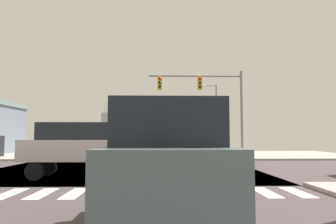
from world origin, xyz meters
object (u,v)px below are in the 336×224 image
Objects in this scene: suv_farside_1 at (79,145)px; suv_middle_3 at (166,157)px; street_lamp at (214,111)px; box_truck_nearside_1 at (118,128)px; traffic_signal_mast at (206,93)px.

suv_farside_1 and suv_middle_3 have the same top height.
suv_middle_3 is at bearing -156.35° from suv_farside_1.
box_truck_nearside_1 is (-9.64, -2.55, -1.77)m from street_lamp.
traffic_signal_mast reaches higher than box_truck_nearside_1.
box_truck_nearside_1 is (-7.46, 6.65, -2.46)m from traffic_signal_mast.
suv_middle_3 is (-3.46, -18.72, -3.63)m from traffic_signal_mast.
traffic_signal_mast is 10.29m from box_truck_nearside_1.
suv_farside_1 is 8.83m from suv_middle_3.
traffic_signal_mast is at bearing -33.36° from suv_farside_1.
box_truck_nearside_1 is 1.57× the size of suv_farside_1.
street_lamp is 1.55× the size of suv_middle_3.
traffic_signal_mast is at bearing 79.54° from suv_middle_3.
suv_farside_1 is at bearing 113.65° from suv_middle_3.
box_truck_nearside_1 is at bearing -165.20° from street_lamp.
traffic_signal_mast is 9.48m from street_lamp.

